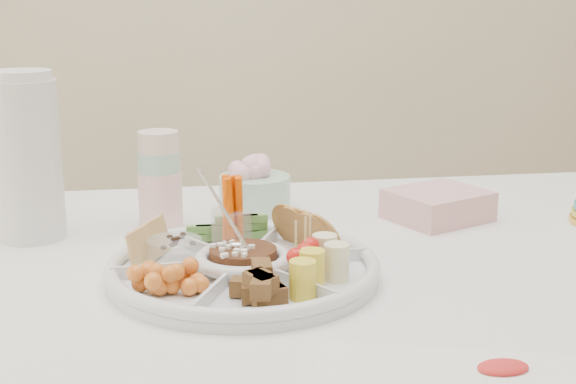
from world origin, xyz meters
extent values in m
cylinder|color=white|center=(-0.05, -0.05, 0.78)|extent=(0.41, 0.41, 0.04)
cylinder|color=#341C09|center=(-0.05, -0.05, 0.79)|extent=(0.10, 0.10, 0.04)
cylinder|color=white|center=(-0.16, 0.23, 0.86)|extent=(0.09, 0.09, 0.21)
cylinder|color=silver|center=(-0.37, 0.20, 0.90)|extent=(0.11, 0.11, 0.28)
cylinder|color=#93B19E|center=(0.01, 0.31, 0.81)|extent=(0.16, 0.16, 0.10)
cube|color=#D99EA0|center=(0.33, 0.20, 0.78)|extent=(0.20, 0.19, 0.05)
cube|color=silver|center=(0.17, -0.39, 0.76)|extent=(0.35, 0.20, 0.01)
camera|label=1|loc=(-0.15, -1.12, 1.16)|focal=50.00mm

